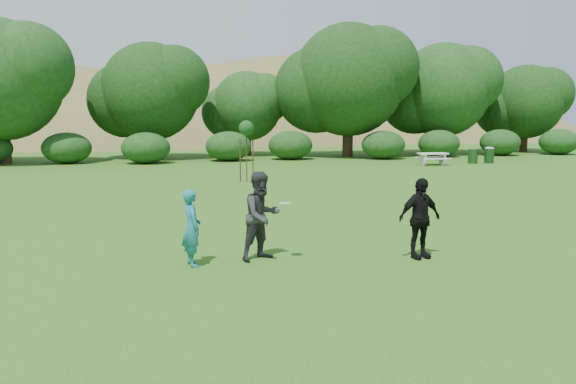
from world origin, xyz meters
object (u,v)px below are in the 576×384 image
sapling (246,130)px  picnic_table (433,157)px  player_black (420,218)px  trash_can_near (473,156)px  player_grey (262,216)px  trash_can_lidded (489,155)px  player_teal (192,228)px

sapling → picnic_table: (12.40, 5.87, -1.90)m
player_black → trash_can_near: bearing=45.8°
sapling → player_black: bearing=-83.4°
player_grey → player_black: (3.40, -0.63, -0.07)m
player_grey → picnic_table: size_ratio=1.07×
player_black → player_grey: bearing=158.4°
player_black → trash_can_near: player_black is taller
picnic_table → sapling: bearing=-154.7°
sapling → trash_can_lidded: sapling is taller
player_teal → trash_can_lidded: player_teal is taller
player_teal → sapling: size_ratio=0.57×
player_black → player_teal: bearing=163.9°
player_grey → player_black: 3.46m
player_teal → trash_can_lidded: 28.65m
picnic_table → trash_can_lidded: (4.21, 0.56, 0.02)m
player_teal → trash_can_near: 27.85m
player_teal → trash_can_near: size_ratio=1.80×
player_grey → player_black: size_ratio=1.08×
trash_can_near → trash_can_lidded: size_ratio=0.86×
trash_can_near → picnic_table: (-3.05, -0.55, 0.07)m
player_black → picnic_table: size_ratio=0.99×
player_grey → sapling: sapling is taller
player_teal → player_black: bearing=-109.1°
player_grey → player_teal: bearing=159.9°
trash_can_near → sapling: sapling is taller
player_teal → picnic_table: player_teal is taller
player_teal → player_grey: (1.52, 0.20, 0.15)m
player_grey → picnic_table: (14.10, 19.92, -0.45)m
trash_can_near → sapling: bearing=-157.4°
sapling → picnic_table: bearing=25.3°
sapling → trash_can_lidded: size_ratio=2.71×
player_black → trash_can_lidded: size_ratio=1.70×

